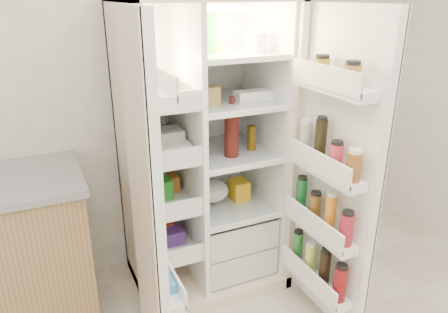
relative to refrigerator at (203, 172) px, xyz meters
name	(u,v)px	position (x,y,z in m)	size (l,w,h in m)	color
wall_back	(158,69)	(-0.16, 0.35, 0.61)	(4.00, 0.02, 2.70)	white
refrigerator	(203,172)	(0.00, 0.00, 0.00)	(0.92, 0.70, 1.80)	beige
freezer_door	(148,208)	(-0.51, -0.60, 0.15)	(0.15, 0.40, 1.72)	white
fridge_door	(335,182)	(0.47, -0.70, 0.13)	(0.17, 0.58, 1.72)	white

